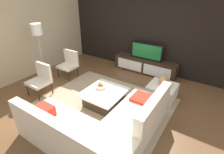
{
  "coord_description": "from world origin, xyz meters",
  "views": [
    {
      "loc": [
        2.11,
        -2.9,
        2.73
      ],
      "look_at": [
        -0.17,
        0.56,
        0.57
      ],
      "focal_mm": 28.24,
      "sensor_mm": 36.0,
      "label": 1
    }
  ],
  "objects_px": {
    "coffee_table": "(104,97)",
    "decorative_ball": "(163,81)",
    "fruit_bowl": "(101,86)",
    "sectional_couch": "(100,127)",
    "accent_chair_near": "(41,77)",
    "ottoman": "(162,92)",
    "television": "(146,51)",
    "floor_lamp": "(37,34)",
    "accent_chair_far": "(69,62)",
    "media_console": "(145,66)"
  },
  "relations": [
    {
      "from": "accent_chair_near",
      "to": "accent_chair_far",
      "type": "bearing_deg",
      "value": 95.91
    },
    {
      "from": "coffee_table",
      "to": "fruit_bowl",
      "type": "bearing_deg",
      "value": 150.7
    },
    {
      "from": "floor_lamp",
      "to": "ottoman",
      "type": "height_order",
      "value": "floor_lamp"
    },
    {
      "from": "sectional_couch",
      "to": "coffee_table",
      "type": "bearing_deg",
      "value": 121.87
    },
    {
      "from": "media_console",
      "to": "accent_chair_near",
      "type": "distance_m",
      "value": 3.37
    },
    {
      "from": "television",
      "to": "decorative_ball",
      "type": "relative_size",
      "value": 4.31
    },
    {
      "from": "sectional_couch",
      "to": "fruit_bowl",
      "type": "xyz_separation_m",
      "value": [
        -0.78,
        1.07,
        0.14
      ]
    },
    {
      "from": "ottoman",
      "to": "fruit_bowl",
      "type": "relative_size",
      "value": 2.5
    },
    {
      "from": "sectional_couch",
      "to": "television",
      "type": "bearing_deg",
      "value": 98.77
    },
    {
      "from": "sectional_couch",
      "to": "accent_chair_far",
      "type": "bearing_deg",
      "value": 146.47
    },
    {
      "from": "television",
      "to": "accent_chair_near",
      "type": "relative_size",
      "value": 1.29
    },
    {
      "from": "television",
      "to": "accent_chair_far",
      "type": "relative_size",
      "value": 1.29
    },
    {
      "from": "coffee_table",
      "to": "accent_chair_far",
      "type": "bearing_deg",
      "value": 160.19
    },
    {
      "from": "sectional_couch",
      "to": "floor_lamp",
      "type": "xyz_separation_m",
      "value": [
        -3.01,
        1.04,
        1.19
      ]
    },
    {
      "from": "ottoman",
      "to": "sectional_couch",
      "type": "bearing_deg",
      "value": -104.45
    },
    {
      "from": "coffee_table",
      "to": "decorative_ball",
      "type": "height_order",
      "value": "decorative_ball"
    },
    {
      "from": "floor_lamp",
      "to": "ottoman",
      "type": "relative_size",
      "value": 2.53
    },
    {
      "from": "media_console",
      "to": "television",
      "type": "height_order",
      "value": "television"
    },
    {
      "from": "floor_lamp",
      "to": "fruit_bowl",
      "type": "height_order",
      "value": "floor_lamp"
    },
    {
      "from": "media_console",
      "to": "floor_lamp",
      "type": "xyz_separation_m",
      "value": [
        -2.5,
        -2.22,
        1.24
      ]
    },
    {
      "from": "fruit_bowl",
      "to": "accent_chair_far",
      "type": "bearing_deg",
      "value": 161.27
    },
    {
      "from": "ottoman",
      "to": "accent_chair_far",
      "type": "relative_size",
      "value": 0.8
    },
    {
      "from": "decorative_ball",
      "to": "television",
      "type": "bearing_deg",
      "value": 130.12
    },
    {
      "from": "ottoman",
      "to": "accent_chair_far",
      "type": "distance_m",
      "value": 3.06
    },
    {
      "from": "floor_lamp",
      "to": "fruit_bowl",
      "type": "distance_m",
      "value": 2.46
    },
    {
      "from": "accent_chair_far",
      "to": "television",
      "type": "bearing_deg",
      "value": 44.57
    },
    {
      "from": "television",
      "to": "coffee_table",
      "type": "height_order",
      "value": "television"
    },
    {
      "from": "fruit_bowl",
      "to": "media_console",
      "type": "bearing_deg",
      "value": 82.72
    },
    {
      "from": "ottoman",
      "to": "decorative_ball",
      "type": "distance_m",
      "value": 0.33
    },
    {
      "from": "accent_chair_near",
      "to": "accent_chair_far",
      "type": "relative_size",
      "value": 1.0
    },
    {
      "from": "sectional_couch",
      "to": "ottoman",
      "type": "relative_size",
      "value": 3.34
    },
    {
      "from": "floor_lamp",
      "to": "fruit_bowl",
      "type": "xyz_separation_m",
      "value": [
        2.22,
        0.03,
        -1.05
      ]
    },
    {
      "from": "accent_chair_near",
      "to": "media_console",
      "type": "bearing_deg",
      "value": 55.99
    },
    {
      "from": "floor_lamp",
      "to": "accent_chair_far",
      "type": "bearing_deg",
      "value": 49.98
    },
    {
      "from": "media_console",
      "to": "accent_chair_near",
      "type": "xyz_separation_m",
      "value": [
        -1.86,
        -2.81,
        0.24
      ]
    },
    {
      "from": "accent_chair_far",
      "to": "coffee_table",
      "type": "bearing_deg",
      "value": -14.28
    },
    {
      "from": "sectional_couch",
      "to": "media_console",
      "type": "bearing_deg",
      "value": 98.77
    },
    {
      "from": "media_console",
      "to": "sectional_couch",
      "type": "xyz_separation_m",
      "value": [
        0.5,
        -3.27,
        0.04
      ]
    },
    {
      "from": "television",
      "to": "ottoman",
      "type": "distance_m",
      "value": 1.7
    },
    {
      "from": "sectional_couch",
      "to": "accent_chair_near",
      "type": "height_order",
      "value": "accent_chair_near"
    },
    {
      "from": "sectional_couch",
      "to": "coffee_table",
      "type": "relative_size",
      "value": 2.26
    },
    {
      "from": "ottoman",
      "to": "fruit_bowl",
      "type": "height_order",
      "value": "fruit_bowl"
    },
    {
      "from": "media_console",
      "to": "accent_chair_far",
      "type": "relative_size",
      "value": 2.49
    },
    {
      "from": "accent_chair_near",
      "to": "fruit_bowl",
      "type": "height_order",
      "value": "accent_chair_near"
    },
    {
      "from": "accent_chair_near",
      "to": "decorative_ball",
      "type": "relative_size",
      "value": 3.33
    },
    {
      "from": "floor_lamp",
      "to": "accent_chair_near",
      "type": "bearing_deg",
      "value": -42.04
    },
    {
      "from": "media_console",
      "to": "sectional_couch",
      "type": "bearing_deg",
      "value": -81.23
    },
    {
      "from": "floor_lamp",
      "to": "decorative_ball",
      "type": "xyz_separation_m",
      "value": [
        3.53,
        1.0,
        -0.96
      ]
    },
    {
      "from": "sectional_couch",
      "to": "coffee_table",
      "type": "xyz_separation_m",
      "value": [
        -0.6,
        0.97,
        -0.09
      ]
    },
    {
      "from": "coffee_table",
      "to": "fruit_bowl",
      "type": "xyz_separation_m",
      "value": [
        -0.18,
        0.1,
        0.23
      ]
    }
  ]
}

